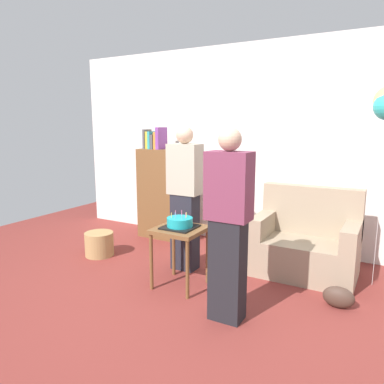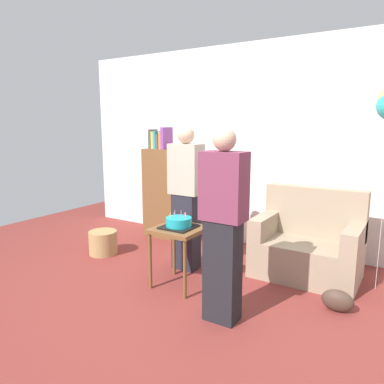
{
  "view_description": "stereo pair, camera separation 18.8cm",
  "coord_description": "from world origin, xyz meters",
  "px_view_note": "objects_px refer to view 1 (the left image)",
  "views": [
    {
      "loc": [
        1.6,
        -2.69,
        1.65
      ],
      "look_at": [
        -0.26,
        0.6,
        0.95
      ],
      "focal_mm": 34.26,
      "sensor_mm": 36.0,
      "label": 1
    },
    {
      "loc": [
        1.76,
        -2.6,
        1.65
      ],
      "look_at": [
        -0.26,
        0.6,
        0.95
      ],
      "focal_mm": 34.26,
      "sensor_mm": 36.0,
      "label": 2
    }
  ],
  "objects_px": {
    "side_table": "(180,237)",
    "handbag": "(339,297)",
    "birthday_cake": "(180,223)",
    "couch": "(306,244)",
    "person_holding_cake": "(228,225)",
    "wicker_basket": "(99,244)",
    "person_blowing_candles": "(185,198)",
    "bookshelf": "(166,192)"
  },
  "relations": [
    {
      "from": "side_table",
      "to": "handbag",
      "type": "relative_size",
      "value": 2.22
    },
    {
      "from": "birthday_cake",
      "to": "handbag",
      "type": "relative_size",
      "value": 1.14
    },
    {
      "from": "couch",
      "to": "person_holding_cake",
      "type": "height_order",
      "value": "person_holding_cake"
    },
    {
      "from": "birthday_cake",
      "to": "wicker_basket",
      "type": "height_order",
      "value": "birthday_cake"
    },
    {
      "from": "birthday_cake",
      "to": "person_blowing_candles",
      "type": "height_order",
      "value": "person_blowing_candles"
    },
    {
      "from": "bookshelf",
      "to": "birthday_cake",
      "type": "bearing_deg",
      "value": -51.8
    },
    {
      "from": "couch",
      "to": "birthday_cake",
      "type": "height_order",
      "value": "couch"
    },
    {
      "from": "person_holding_cake",
      "to": "side_table",
      "type": "bearing_deg",
      "value": -39.76
    },
    {
      "from": "birthday_cake",
      "to": "handbag",
      "type": "height_order",
      "value": "birthday_cake"
    },
    {
      "from": "bookshelf",
      "to": "wicker_basket",
      "type": "height_order",
      "value": "bookshelf"
    },
    {
      "from": "birthday_cake",
      "to": "wicker_basket",
      "type": "bearing_deg",
      "value": 169.2
    },
    {
      "from": "birthday_cake",
      "to": "side_table",
      "type": "bearing_deg",
      "value": -24.59
    },
    {
      "from": "bookshelf",
      "to": "person_blowing_candles",
      "type": "relative_size",
      "value": 0.99
    },
    {
      "from": "bookshelf",
      "to": "handbag",
      "type": "bearing_deg",
      "value": -21.7
    },
    {
      "from": "side_table",
      "to": "person_blowing_candles",
      "type": "distance_m",
      "value": 0.57
    },
    {
      "from": "bookshelf",
      "to": "handbag",
      "type": "xyz_separation_m",
      "value": [
        2.54,
        -1.01,
        -0.58
      ]
    },
    {
      "from": "side_table",
      "to": "person_blowing_candles",
      "type": "xyz_separation_m",
      "value": [
        -0.19,
        0.43,
        0.31
      ]
    },
    {
      "from": "side_table",
      "to": "wicker_basket",
      "type": "relative_size",
      "value": 1.73
    },
    {
      "from": "birthday_cake",
      "to": "person_blowing_candles",
      "type": "xyz_separation_m",
      "value": [
        -0.19,
        0.43,
        0.16
      ]
    },
    {
      "from": "birthday_cake",
      "to": "person_holding_cake",
      "type": "relative_size",
      "value": 0.2
    },
    {
      "from": "person_holding_cake",
      "to": "handbag",
      "type": "height_order",
      "value": "person_holding_cake"
    },
    {
      "from": "couch",
      "to": "side_table",
      "type": "relative_size",
      "value": 1.77
    },
    {
      "from": "person_blowing_candles",
      "to": "handbag",
      "type": "height_order",
      "value": "person_blowing_candles"
    },
    {
      "from": "wicker_basket",
      "to": "couch",
      "type": "bearing_deg",
      "value": 16.56
    },
    {
      "from": "couch",
      "to": "handbag",
      "type": "height_order",
      "value": "couch"
    },
    {
      "from": "person_holding_cake",
      "to": "handbag",
      "type": "bearing_deg",
      "value": -152.67
    },
    {
      "from": "person_blowing_candles",
      "to": "person_holding_cake",
      "type": "height_order",
      "value": "same"
    },
    {
      "from": "person_holding_cake",
      "to": "handbag",
      "type": "relative_size",
      "value": 5.82
    },
    {
      "from": "couch",
      "to": "handbag",
      "type": "relative_size",
      "value": 3.93
    },
    {
      "from": "wicker_basket",
      "to": "handbag",
      "type": "bearing_deg",
      "value": 1.13
    },
    {
      "from": "wicker_basket",
      "to": "side_table",
      "type": "bearing_deg",
      "value": -10.8
    },
    {
      "from": "handbag",
      "to": "bookshelf",
      "type": "bearing_deg",
      "value": 158.3
    },
    {
      "from": "bookshelf",
      "to": "birthday_cake",
      "type": "xyz_separation_m",
      "value": [
        1.05,
        -1.33,
        -0.0
      ]
    },
    {
      "from": "person_holding_cake",
      "to": "person_blowing_candles",
      "type": "bearing_deg",
      "value": -54.18
    },
    {
      "from": "birthday_cake",
      "to": "person_holding_cake",
      "type": "height_order",
      "value": "person_holding_cake"
    },
    {
      "from": "side_table",
      "to": "bookshelf",
      "type": "bearing_deg",
      "value": 128.2
    },
    {
      "from": "bookshelf",
      "to": "wicker_basket",
      "type": "bearing_deg",
      "value": -106.51
    },
    {
      "from": "couch",
      "to": "birthday_cake",
      "type": "bearing_deg",
      "value": -136.95
    },
    {
      "from": "birthday_cake",
      "to": "person_holding_cake",
      "type": "xyz_separation_m",
      "value": [
        0.69,
        -0.36,
        0.16
      ]
    },
    {
      "from": "couch",
      "to": "side_table",
      "type": "xyz_separation_m",
      "value": [
        -1.04,
        -0.98,
        0.19
      ]
    },
    {
      "from": "couch",
      "to": "person_blowing_candles",
      "type": "xyz_separation_m",
      "value": [
        -1.24,
        -0.54,
        0.49
      ]
    },
    {
      "from": "couch",
      "to": "person_holding_cake",
      "type": "bearing_deg",
      "value": -105.03
    }
  ]
}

